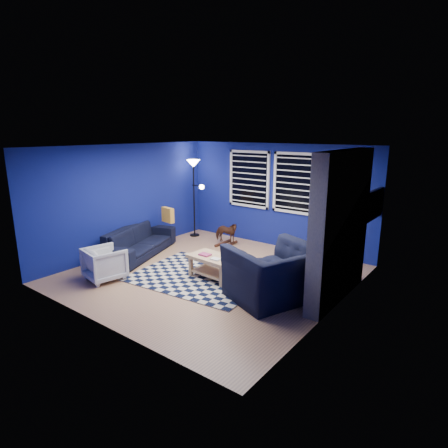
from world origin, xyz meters
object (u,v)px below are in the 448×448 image
(armchair_big, at_px, (275,274))
(armchair_bent, at_px, (105,264))
(rocking_horse, at_px, (226,232))
(coffee_table, at_px, (213,262))
(sofa, at_px, (139,241))
(cabinet, at_px, (324,248))
(floor_lamp, at_px, (194,174))
(tv, at_px, (374,205))

(armchair_big, xyz_separation_m, armchair_bent, (-3.03, -1.20, -0.15))
(armchair_big, distance_m, rocking_horse, 3.20)
(coffee_table, bearing_deg, rocking_horse, 120.50)
(sofa, height_order, armchair_bent, sofa)
(coffee_table, relative_size, cabinet, 1.65)
(rocking_horse, bearing_deg, armchair_big, -141.35)
(cabinet, height_order, floor_lamp, floor_lamp)
(rocking_horse, distance_m, floor_lamp, 1.80)
(armchair_big, distance_m, armchair_bent, 3.26)
(rocking_horse, relative_size, floor_lamp, 0.30)
(armchair_big, xyz_separation_m, rocking_horse, (-2.51, 1.97, -0.13))
(armchair_bent, xyz_separation_m, coffee_table, (1.63, 1.28, 0.01))
(tv, distance_m, floor_lamp, 4.58)
(armchair_bent, bearing_deg, tv, -127.36)
(tv, height_order, coffee_table, tv)
(armchair_bent, height_order, floor_lamp, floor_lamp)
(rocking_horse, bearing_deg, cabinet, -91.60)
(armchair_bent, relative_size, coffee_table, 0.70)
(armchair_big, height_order, rocking_horse, armchair_big)
(sofa, bearing_deg, tv, -85.47)
(tv, relative_size, floor_lamp, 0.49)
(armchair_big, xyz_separation_m, cabinet, (-0.16, 2.45, -0.21))
(sofa, relative_size, cabinet, 3.64)
(armchair_big, bearing_deg, tv, -179.51)
(tv, relative_size, rocking_horse, 1.62)
(armchair_big, height_order, coffee_table, armchair_big)
(armchair_bent, relative_size, floor_lamp, 0.34)
(cabinet, bearing_deg, tv, -18.38)
(armchair_bent, xyz_separation_m, floor_lamp, (-0.66, 3.34, 1.36))
(rocking_horse, bearing_deg, armchair_bent, 157.43)
(tv, distance_m, coffee_table, 3.29)
(armchair_big, distance_m, floor_lamp, 4.44)
(armchair_big, relative_size, cabinet, 2.38)
(tv, xyz_separation_m, floor_lamp, (-4.57, -0.06, 0.28))
(floor_lamp, bearing_deg, sofa, -89.22)
(armchair_big, distance_m, coffee_table, 1.41)
(cabinet, relative_size, floor_lamp, 0.29)
(tv, xyz_separation_m, sofa, (-4.55, -2.04, -1.08))
(cabinet, bearing_deg, rocking_horse, -173.23)
(sofa, distance_m, armchair_bent, 1.50)
(armchair_bent, height_order, cabinet, armchair_bent)
(cabinet, bearing_deg, floor_lamp, -179.81)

